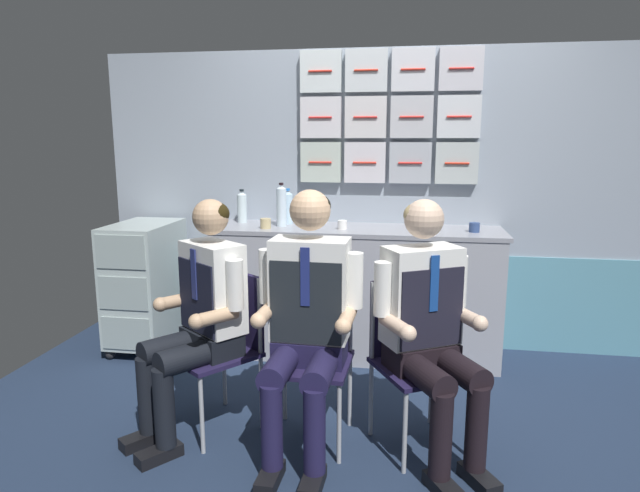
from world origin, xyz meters
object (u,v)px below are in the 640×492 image
at_px(folding_chair_right, 411,344).
at_px(water_bottle_clear, 281,206).
at_px(folding_chair_left, 228,333).
at_px(crew_member_left, 200,310).
at_px(crew_member_center, 307,311).
at_px(crew_member_right, 429,320).
at_px(folding_chair_center, 314,340).
at_px(service_trolley, 145,282).
at_px(coffee_cup_white, 474,227).

height_order(folding_chair_right, water_bottle_clear, water_bottle_clear).
distance_m(folding_chair_left, water_bottle_clear, 1.20).
bearing_deg(folding_chair_left, water_bottle_clear, 87.15).
distance_m(crew_member_left, crew_member_center, 0.57).
xyz_separation_m(crew_member_right, water_bottle_clear, (-1.00, 1.21, 0.38)).
height_order(crew_member_right, water_bottle_clear, crew_member_right).
distance_m(crew_member_left, folding_chair_right, 1.09).
height_order(folding_chair_left, folding_chair_right, same).
bearing_deg(water_bottle_clear, crew_member_right, -50.51).
relative_size(crew_member_right, water_bottle_clear, 4.08).
bearing_deg(crew_member_left, folding_chair_right, 6.48).
bearing_deg(crew_member_right, crew_member_center, -176.55).
distance_m(folding_chair_center, crew_member_center, 0.26).
distance_m(folding_chair_center, crew_member_right, 0.62).
bearing_deg(crew_member_left, folding_chair_center, 10.32).
distance_m(crew_member_right, water_bottle_clear, 1.61).
xyz_separation_m(folding_chair_center, folding_chair_right, (0.50, 0.02, 0.00)).
xyz_separation_m(folding_chair_center, crew_member_right, (0.58, -0.12, 0.18)).
xyz_separation_m(service_trolley, crew_member_right, (2.00, -1.10, 0.19)).
bearing_deg(folding_chair_center, crew_member_left, -169.68).
height_order(folding_chair_center, crew_member_right, crew_member_right).
bearing_deg(folding_chair_right, service_trolley, 153.33).
height_order(folding_chair_left, crew_member_right, crew_member_right).
relative_size(crew_member_center, folding_chair_right, 1.56).
distance_m(crew_member_center, folding_chair_right, 0.57).
xyz_separation_m(folding_chair_center, coffee_cup_white, (0.90, 1.05, 0.45)).
height_order(folding_chair_left, folding_chair_center, same).
bearing_deg(folding_chair_right, crew_member_left, -173.52).
relative_size(folding_chair_center, folding_chair_right, 1.00).
bearing_deg(crew_member_left, coffee_cup_white, 38.21).
bearing_deg(water_bottle_clear, coffee_cup_white, -1.61).
height_order(water_bottle_clear, coffee_cup_white, water_bottle_clear).
relative_size(folding_chair_right, crew_member_right, 0.66).
bearing_deg(folding_chair_left, folding_chair_right, -0.27).
height_order(crew_member_left, crew_member_center, crew_member_center).
distance_m(folding_chair_left, folding_chair_center, 0.47).
bearing_deg(folding_chair_center, crew_member_center, -91.89).
xyz_separation_m(folding_chair_center, crew_member_center, (-0.01, -0.16, 0.21)).
bearing_deg(folding_chair_left, crew_member_right, -7.77).
bearing_deg(service_trolley, folding_chair_left, -45.26).
relative_size(service_trolley, folding_chair_left, 1.12).
bearing_deg(folding_chair_left, service_trolley, 134.74).
xyz_separation_m(water_bottle_clear, coffee_cup_white, (1.31, -0.04, -0.11)).
bearing_deg(crew_member_center, water_bottle_clear, 108.39).
bearing_deg(folding_chair_center, coffee_cup_white, 49.54).
height_order(crew_member_left, water_bottle_clear, crew_member_left).
height_order(crew_member_center, crew_member_right, crew_member_center).
relative_size(service_trolley, crew_member_center, 0.72).
xyz_separation_m(folding_chair_left, folding_chair_right, (0.97, -0.00, 0.00)).
relative_size(folding_chair_left, water_bottle_clear, 2.70).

